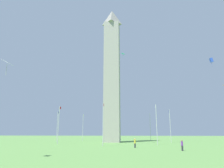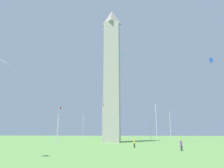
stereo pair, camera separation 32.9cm
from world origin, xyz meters
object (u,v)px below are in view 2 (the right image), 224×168
Objects in this scene: flagpole_w at (170,124)px; kite_white_diamond at (6,63)px; flagpole_ne at (83,126)px; flagpole_se at (59,123)px; flagpole_e at (57,125)px; kite_cyan_diamond at (123,54)px; flagpole_sw at (156,123)px; obelisk_monument at (112,72)px; flagpole_nw at (150,126)px; flagpole_n at (117,126)px; kite_blue_box at (211,60)px; flagpole_s at (103,122)px; person_purple_shirt at (181,145)px; person_yellow_shirt at (134,143)px.

kite_white_diamond is (-41.62, 24.49, 5.61)m from flagpole_w.
flagpole_w is at bearing -112.50° from flagpole_ne.
flagpole_se is 31.52m from flagpole_w.
flagpole_se is (-12.06, -5.00, 0.00)m from flagpole_e.
flagpole_sw is at bearing -100.74° from kite_cyan_diamond.
flagpole_sw is at bearing 157.50° from flagpole_w.
kite_cyan_diamond is at bearing -116.43° from flagpole_e.
obelisk_monument reaches higher than flagpole_nw.
flagpole_e is 1.00× the size of flagpole_w.
kite_cyan_diamond is (-27.63, -4.21, 18.29)m from flagpole_n.
flagpole_s is at bearing 108.77° from kite_blue_box.
flagpole_w is at bearing -90.00° from flagpole_e.
obelisk_monument is at bearing -135.12° from flagpole_ne.
person_purple_shirt is at bearing -125.78° from flagpole_s.
flagpole_se is at bearing 134.88° from obelisk_monument.
flagpole_w is (0.05, -17.06, -16.55)m from obelisk_monument.
flagpole_se is at bearing 67.50° from flagpole_s.
flagpole_n is at bearing 22.50° from flagpole_sw.
flagpole_se is (-29.12, 12.06, 0.00)m from flagpole_n.
kite_cyan_diamond is at bearing -32.98° from flagpole_s.
kite_cyan_diamond reaches higher than flagpole_ne.
kite_blue_box is at bearing -99.68° from flagpole_e.
flagpole_s is 13.05m from flagpole_sw.
flagpole_sw is at bearing -135.00° from flagpole_ne.
obelisk_monument reaches higher than person_yellow_shirt.
obelisk_monument reaches higher than flagpole_sw.
kite_white_diamond is at bearing 146.60° from flagpole_sw.
flagpole_n is at bearing 8.66° from kite_cyan_diamond.
obelisk_monument is 23.74m from flagpole_se.
kite_cyan_diamond reaches higher than person_yellow_shirt.
person_yellow_shirt is at bearing -116.60° from flagpole_se.
flagpole_ne is 47.38m from kite_blue_box.
person_yellow_shirt is (-21.57, 10.12, -4.27)m from flagpole_w.
flagpole_ne is 1.00× the size of flagpole_nw.
person_purple_shirt is 9.59m from person_yellow_shirt.
kite_cyan_diamond is 23.74m from kite_blue_box.
flagpole_ne is 1.00× the size of flagpole_e.
kite_blue_box is at bearing -37.56° from person_purple_shirt.
flagpole_sw reaches higher than person_purple_shirt.
flagpole_e is 48.35m from kite_blue_box.
kite_cyan_diamond reaches higher than flagpole_sw.
person_yellow_shirt is at bearing -131.96° from flagpole_e.
flagpole_ne is 5.64× the size of person_purple_shirt.
person_purple_shirt is 31.72m from kite_blue_box.
kite_blue_box is (4.42, -15.65, 16.60)m from flagpole_sw.
flagpole_ne is 24.12m from flagpole_nw.
person_purple_shirt is (-10.44, -14.48, -4.30)m from flagpole_s.
flagpole_e is 3.88× the size of kite_blue_box.
flagpole_sw is at bearing -90.00° from flagpole_se.
kite_white_diamond is at bearing 172.78° from flagpole_n.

